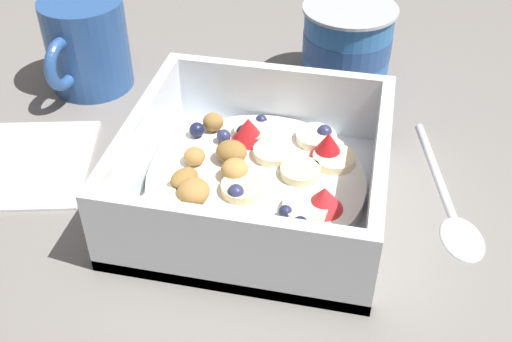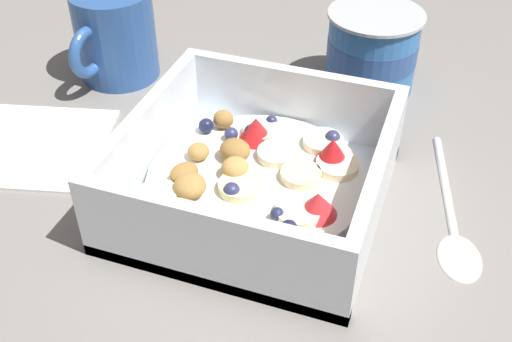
{
  "view_description": "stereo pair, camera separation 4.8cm",
  "coord_description": "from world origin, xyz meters",
  "px_view_note": "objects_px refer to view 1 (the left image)",
  "views": [
    {
      "loc": [
        0.06,
        -0.35,
        0.34
      ],
      "look_at": [
        -0.02,
        0.01,
        0.03
      ],
      "focal_mm": 43.93,
      "sensor_mm": 36.0,
      "label": 1
    },
    {
      "loc": [
        0.11,
        -0.34,
        0.34
      ],
      "look_at": [
        -0.02,
        0.01,
        0.03
      ],
      "focal_mm": 43.93,
      "sensor_mm": 36.0,
      "label": 2
    }
  ],
  "objects_px": {
    "fruit_bowl": "(257,179)",
    "folded_napkin": "(19,162)",
    "spoon": "(454,214)",
    "coffee_mug": "(86,45)",
    "yogurt_cup": "(347,45)"
  },
  "relations": [
    {
      "from": "yogurt_cup",
      "to": "coffee_mug",
      "type": "xyz_separation_m",
      "value": [
        -0.25,
        -0.06,
        0.0
      ]
    },
    {
      "from": "fruit_bowl",
      "to": "folded_napkin",
      "type": "relative_size",
      "value": 1.62
    },
    {
      "from": "spoon",
      "to": "coffee_mug",
      "type": "distance_m",
      "value": 0.38
    },
    {
      "from": "coffee_mug",
      "to": "yogurt_cup",
      "type": "bearing_deg",
      "value": 13.88
    },
    {
      "from": "yogurt_cup",
      "to": "folded_napkin",
      "type": "relative_size",
      "value": 0.77
    },
    {
      "from": "spoon",
      "to": "coffee_mug",
      "type": "relative_size",
      "value": 1.58
    },
    {
      "from": "fruit_bowl",
      "to": "coffee_mug",
      "type": "relative_size",
      "value": 1.78
    },
    {
      "from": "fruit_bowl",
      "to": "yogurt_cup",
      "type": "height_order",
      "value": "yogurt_cup"
    },
    {
      "from": "fruit_bowl",
      "to": "spoon",
      "type": "relative_size",
      "value": 1.13
    },
    {
      "from": "spoon",
      "to": "folded_napkin",
      "type": "distance_m",
      "value": 0.36
    },
    {
      "from": "fruit_bowl",
      "to": "folded_napkin",
      "type": "height_order",
      "value": "fruit_bowl"
    },
    {
      "from": "fruit_bowl",
      "to": "spoon",
      "type": "distance_m",
      "value": 0.15
    },
    {
      "from": "fruit_bowl",
      "to": "folded_napkin",
      "type": "distance_m",
      "value": 0.21
    },
    {
      "from": "fruit_bowl",
      "to": "yogurt_cup",
      "type": "bearing_deg",
      "value": 76.2
    },
    {
      "from": "fruit_bowl",
      "to": "coffee_mug",
      "type": "height_order",
      "value": "coffee_mug"
    }
  ]
}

